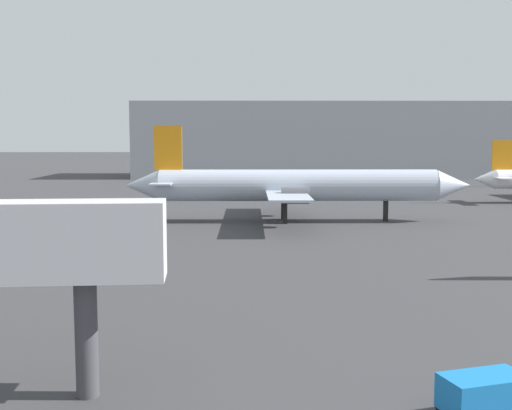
% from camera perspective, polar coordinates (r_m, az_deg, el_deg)
% --- Properties ---
extents(airplane_distant, '(32.13, 21.03, 8.88)m').
position_cam_1_polar(airplane_distant, '(60.16, 3.50, 1.73)').
color(airplane_distant, '#B2BCCC').
rests_on(airplane_distant, ground_plane).
extents(baggage_cart, '(2.67, 1.96, 1.30)m').
position_cam_1_polar(baggage_cart, '(20.08, 19.47, -15.44)').
color(baggage_cart, '#1972BF').
rests_on(baggage_cart, ground_plane).
extents(terminal_building, '(79.47, 19.64, 14.14)m').
position_cam_1_polar(terminal_building, '(127.73, 7.67, 5.71)').
color(terminal_building, '#999EA3').
rests_on(terminal_building, ground_plane).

